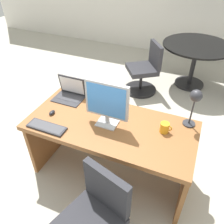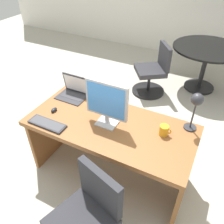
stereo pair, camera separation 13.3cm
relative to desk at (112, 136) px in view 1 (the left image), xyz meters
The scene contains 11 objects.
ground 1.56m from the desk, 90.00° to the left, with size 12.00×12.00×0.00m, color #B7B2A3.
desk is the anchor object (origin of this frame).
monitor 0.46m from the desk, 121.20° to the right, with size 0.42×0.16×0.46m.
laptop 0.70m from the desk, 158.96° to the left, with size 0.33×0.25×0.24m.
keyboard 0.66m from the desk, 148.24° to the right, with size 0.38×0.13×0.02m.
mouse 0.66m from the desk, 168.10° to the right, with size 0.05×0.08×0.04m.
desk_lamp 0.89m from the desk, 18.05° to the left, with size 0.12×0.15×0.40m.
coffee_mug 0.56m from the desk, ahead, with size 0.11×0.08×0.10m.
office_chair 0.85m from the desk, 77.45° to the right, with size 0.58×0.59×0.83m.
meeting_table 2.44m from the desk, 77.02° to the left, with size 1.15×1.15×0.77m.
meeting_chair_far 1.88m from the desk, 95.61° to the left, with size 0.65×0.64×0.85m.
Camera 1 is at (0.68, -1.57, 2.21)m, focal length 37.04 mm.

